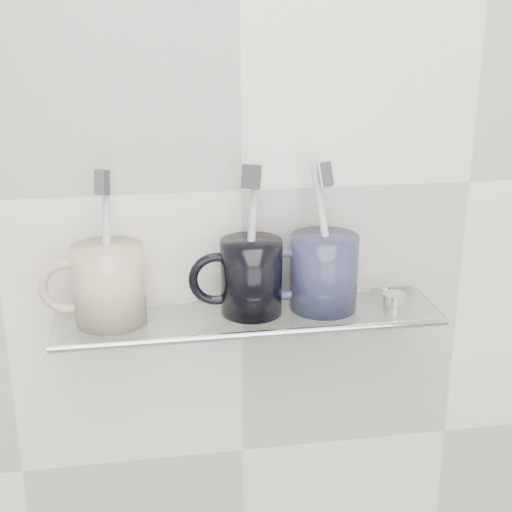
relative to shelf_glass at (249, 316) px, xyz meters
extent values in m
plane|color=silver|center=(0.00, 0.06, 0.15)|extent=(2.50, 0.00, 2.50)
cube|color=silver|center=(0.00, 0.00, 0.00)|extent=(0.50, 0.12, 0.01)
cylinder|color=silver|center=(0.00, -0.06, 0.00)|extent=(0.50, 0.01, 0.01)
cylinder|color=silver|center=(-0.21, 0.05, -0.01)|extent=(0.02, 0.03, 0.02)
cylinder|color=silver|center=(0.21, 0.05, -0.01)|extent=(0.02, 0.03, 0.02)
cylinder|color=beige|center=(-0.18, 0.00, 0.05)|extent=(0.11, 0.11, 0.10)
torus|color=beige|center=(-0.23, 0.00, 0.05)|extent=(0.07, 0.01, 0.07)
cylinder|color=silver|center=(-0.18, 0.00, 0.10)|extent=(0.02, 0.06, 0.19)
cube|color=#3A3C41|center=(-0.18, 0.00, 0.19)|extent=(0.02, 0.03, 0.03)
cylinder|color=black|center=(0.00, 0.00, 0.05)|extent=(0.09, 0.09, 0.10)
torus|color=black|center=(-0.04, 0.00, 0.05)|extent=(0.07, 0.01, 0.07)
cylinder|color=#A8AEC9|center=(0.00, 0.00, 0.10)|extent=(0.03, 0.05, 0.19)
cube|color=#3A3C41|center=(0.00, 0.00, 0.19)|extent=(0.03, 0.03, 0.03)
cylinder|color=#20233F|center=(0.10, 0.00, 0.05)|extent=(0.11, 0.11, 0.10)
torus|color=#20233F|center=(0.05, 0.00, 0.05)|extent=(0.07, 0.01, 0.07)
cylinder|color=silver|center=(0.10, 0.00, 0.10)|extent=(0.04, 0.05, 0.19)
cube|color=#3A3C41|center=(0.10, 0.00, 0.19)|extent=(0.02, 0.03, 0.03)
cylinder|color=silver|center=(0.20, 0.00, 0.01)|extent=(0.03, 0.03, 0.01)
camera|label=1|loc=(-0.13, -0.84, 0.38)|focal=50.00mm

